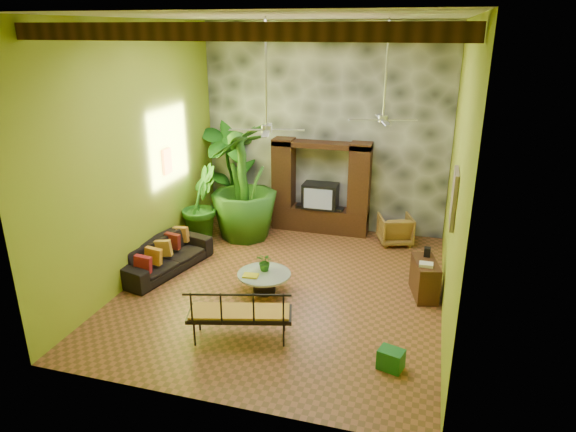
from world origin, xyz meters
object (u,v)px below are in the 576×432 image
(tall_plant_a, at_px, (229,171))
(coffee_table, at_px, (264,280))
(entertainment_center, at_px, (321,194))
(iron_bench, at_px, (238,312))
(wicker_armchair, at_px, (395,229))
(side_console, at_px, (425,278))
(sofa, at_px, (164,256))
(green_bin, at_px, (391,359))
(tall_plant_c, at_px, (244,182))
(ceiling_fan_back, at_px, (384,108))
(ceiling_fan_front, at_px, (267,117))
(tall_plant_b, at_px, (200,204))

(tall_plant_a, relative_size, coffee_table, 2.66)
(entertainment_center, bearing_deg, iron_bench, -92.17)
(wicker_armchair, relative_size, side_console, 0.86)
(side_console, bearing_deg, sofa, 170.48)
(entertainment_center, relative_size, green_bin, 6.57)
(tall_plant_c, bearing_deg, entertainment_center, 29.50)
(iron_bench, distance_m, side_console, 3.73)
(entertainment_center, height_order, wicker_armchair, entertainment_center)
(green_bin, bearing_deg, wicker_armchair, 94.35)
(sofa, bearing_deg, tall_plant_a, 9.53)
(ceiling_fan_back, relative_size, sofa, 0.83)
(side_console, bearing_deg, tall_plant_c, 143.56)
(ceiling_fan_front, bearing_deg, green_bin, -34.04)
(tall_plant_c, distance_m, iron_bench, 4.54)
(tall_plant_a, height_order, tall_plant_b, tall_plant_a)
(tall_plant_a, relative_size, green_bin, 7.51)
(ceiling_fan_back, relative_size, iron_bench, 1.05)
(sofa, bearing_deg, iron_bench, -115.49)
(wicker_armchair, xyz_separation_m, tall_plant_a, (-4.30, 0.33, 1.03))
(ceiling_fan_front, height_order, ceiling_fan_back, same)
(ceiling_fan_back, xyz_separation_m, coffee_table, (-1.92, -1.52, -3.15))
(wicker_armchair, xyz_separation_m, tall_plant_b, (-4.49, -1.07, 0.57))
(tall_plant_c, height_order, side_console, tall_plant_c)
(ceiling_fan_front, height_order, tall_plant_b, ceiling_fan_front)
(ceiling_fan_front, bearing_deg, sofa, 170.57)
(tall_plant_b, height_order, green_bin, tall_plant_b)
(sofa, relative_size, coffee_table, 2.16)
(tall_plant_a, xyz_separation_m, iron_bench, (2.22, -5.15, -0.84))
(sofa, relative_size, side_console, 2.52)
(entertainment_center, bearing_deg, ceiling_fan_front, -93.24)
(iron_bench, bearing_deg, ceiling_fan_back, 45.77)
(tall_plant_b, bearing_deg, tall_plant_a, 82.24)
(entertainment_center, relative_size, side_console, 2.71)
(ceiling_fan_front, relative_size, tall_plant_c, 0.66)
(side_console, bearing_deg, tall_plant_b, 151.82)
(tall_plant_c, bearing_deg, sofa, -114.37)
(iron_bench, relative_size, green_bin, 4.85)
(side_console, distance_m, green_bin, 2.50)
(green_bin, bearing_deg, iron_bench, 178.63)
(entertainment_center, height_order, tall_plant_a, tall_plant_a)
(wicker_armchair, bearing_deg, iron_bench, 47.90)
(ceiling_fan_back, height_order, green_bin, ceiling_fan_back)
(sofa, relative_size, tall_plant_b, 1.22)
(entertainment_center, distance_m, tall_plant_c, 1.95)
(ceiling_fan_front, xyz_separation_m, wicker_armchair, (2.09, 3.22, -3.06))
(ceiling_fan_front, distance_m, tall_plant_a, 4.65)
(side_console, bearing_deg, iron_bench, -153.57)
(tall_plant_c, bearing_deg, tall_plant_b, -154.71)
(side_console, height_order, green_bin, side_console)
(sofa, xyz_separation_m, iron_bench, (2.46, -2.01, 0.20))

